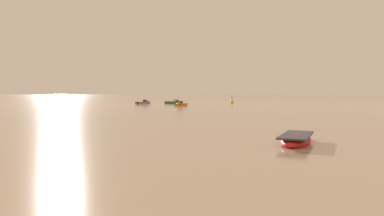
{
  "coord_description": "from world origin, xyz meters",
  "views": [
    {
      "loc": [
        24.74,
        -1.42,
        2.98
      ],
      "look_at": [
        1.02,
        46.44,
        0.57
      ],
      "focal_mm": 32.49,
      "sensor_mm": 36.0,
      "label": 1
    }
  ],
  "objects_px": {
    "motorboat_moored_3": "(144,103)",
    "motorboat_moored_2": "(180,105)",
    "channel_buoy": "(232,102)",
    "motorboat_moored_0": "(175,103)",
    "rowboat_moored_2": "(296,140)"
  },
  "relations": [
    {
      "from": "motorboat_moored_3",
      "to": "motorboat_moored_2",
      "type": "bearing_deg",
      "value": -117.39
    },
    {
      "from": "channel_buoy",
      "to": "motorboat_moored_0",
      "type": "bearing_deg",
      "value": -139.52
    },
    {
      "from": "motorboat_moored_2",
      "to": "rowboat_moored_2",
      "type": "relative_size",
      "value": 0.93
    },
    {
      "from": "motorboat_moored_2",
      "to": "motorboat_moored_3",
      "type": "height_order",
      "value": "motorboat_moored_2"
    },
    {
      "from": "channel_buoy",
      "to": "motorboat_moored_3",
      "type": "bearing_deg",
      "value": -140.28
    },
    {
      "from": "motorboat_moored_3",
      "to": "channel_buoy",
      "type": "height_order",
      "value": "channel_buoy"
    },
    {
      "from": "channel_buoy",
      "to": "rowboat_moored_2",
      "type": "bearing_deg",
      "value": -67.34
    },
    {
      "from": "motorboat_moored_0",
      "to": "channel_buoy",
      "type": "height_order",
      "value": "channel_buoy"
    },
    {
      "from": "motorboat_moored_3",
      "to": "channel_buoy",
      "type": "bearing_deg",
      "value": -49.28
    },
    {
      "from": "rowboat_moored_2",
      "to": "channel_buoy",
      "type": "bearing_deg",
      "value": 20.72
    },
    {
      "from": "rowboat_moored_2",
      "to": "motorboat_moored_2",
      "type": "bearing_deg",
      "value": 33.34
    },
    {
      "from": "motorboat_moored_2",
      "to": "motorboat_moored_3",
      "type": "bearing_deg",
      "value": -122.6
    },
    {
      "from": "motorboat_moored_0",
      "to": "motorboat_moored_2",
      "type": "xyz_separation_m",
      "value": [
        8.47,
        -12.9,
        -0.01
      ]
    },
    {
      "from": "motorboat_moored_2",
      "to": "channel_buoy",
      "type": "height_order",
      "value": "channel_buoy"
    },
    {
      "from": "motorboat_moored_0",
      "to": "motorboat_moored_2",
      "type": "bearing_deg",
      "value": -38.76
    }
  ]
}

